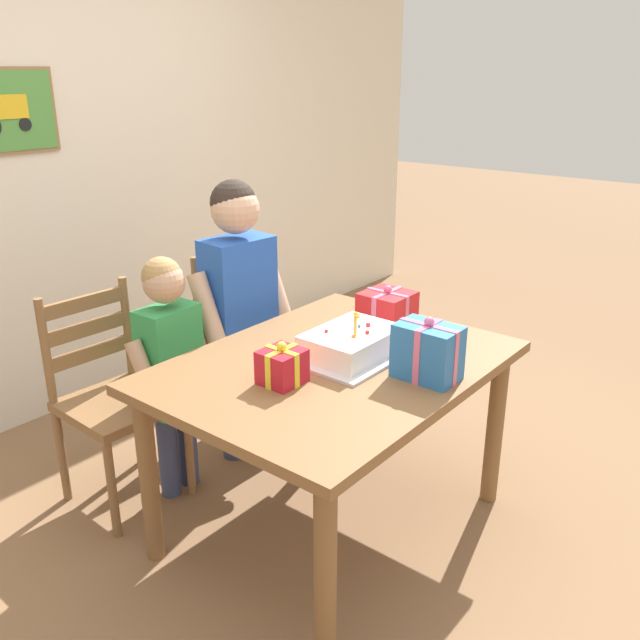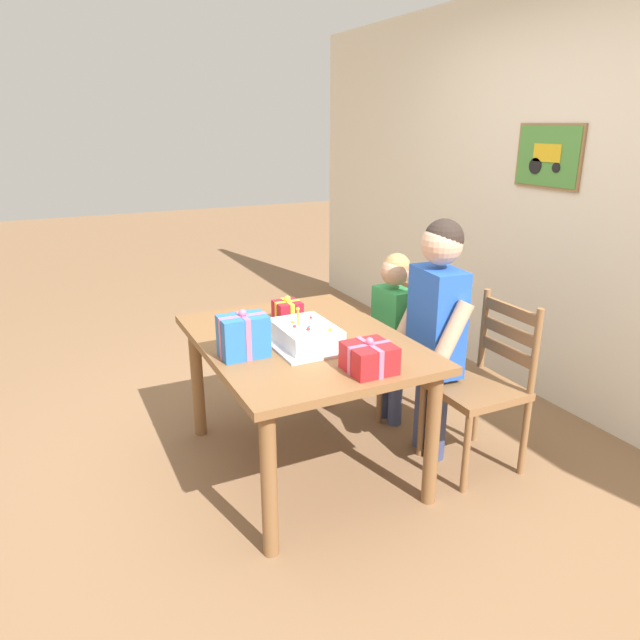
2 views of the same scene
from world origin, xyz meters
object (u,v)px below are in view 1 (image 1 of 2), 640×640
(child_younger, at_px, (170,355))
(child_older, at_px, (239,295))
(birthday_cake, at_px, (352,344))
(gift_box_corner_small, at_px, (282,366))
(chair_right, at_px, (248,341))
(dining_table, at_px, (334,385))
(gift_box_beside_cake, at_px, (427,352))
(gift_box_red_large, at_px, (387,306))
(chair_left, at_px, (114,397))

(child_younger, bearing_deg, child_older, -0.08)
(birthday_cake, xyz_separation_m, gift_box_corner_small, (-0.34, 0.05, 0.01))
(child_older, bearing_deg, chair_right, 38.71)
(dining_table, bearing_deg, child_older, 74.47)
(gift_box_beside_cake, distance_m, child_older, 1.03)
(birthday_cake, xyz_separation_m, child_older, (0.11, 0.71, 0.02))
(birthday_cake, xyz_separation_m, gift_box_red_large, (0.41, 0.12, 0.01))
(gift_box_beside_cake, bearing_deg, child_older, 84.58)
(gift_box_beside_cake, relative_size, child_older, 0.18)
(birthday_cake, height_order, chair_left, birthday_cake)
(chair_left, bearing_deg, chair_right, 0.00)
(gift_box_corner_small, distance_m, child_older, 0.80)
(gift_box_beside_cake, bearing_deg, chair_left, 112.31)
(birthday_cake, xyz_separation_m, gift_box_beside_cake, (0.01, -0.32, 0.05))
(dining_table, xyz_separation_m, gift_box_red_large, (0.50, 0.10, 0.16))
(dining_table, xyz_separation_m, child_older, (0.19, 0.69, 0.17))
(gift_box_red_large, height_order, chair_right, chair_right)
(dining_table, bearing_deg, birthday_cake, -12.90)
(dining_table, relative_size, chair_left, 1.42)
(birthday_cake, relative_size, chair_right, 0.48)
(gift_box_red_large, bearing_deg, chair_left, 139.73)
(chair_right, bearing_deg, gift_box_corner_small, -128.32)
(child_younger, bearing_deg, chair_left, 137.46)
(chair_left, relative_size, child_older, 0.70)
(chair_right, bearing_deg, chair_left, -180.00)
(chair_right, height_order, child_older, child_older)
(chair_right, bearing_deg, birthday_cake, -109.70)
(dining_table, distance_m, gift_box_red_large, 0.53)
(child_older, bearing_deg, dining_table, -105.53)
(gift_box_beside_cake, relative_size, chair_left, 0.25)
(birthday_cake, distance_m, child_younger, 0.78)
(gift_box_red_large, xyz_separation_m, chair_left, (-0.90, 0.76, -0.33))
(chair_left, xyz_separation_m, child_older, (0.59, -0.17, 0.33))
(dining_table, distance_m, gift_box_beside_cake, 0.40)
(gift_box_beside_cake, xyz_separation_m, child_younger, (-0.31, 1.03, -0.19))
(birthday_cake, bearing_deg, child_older, 81.48)
(chair_left, bearing_deg, gift_box_beside_cake, -67.69)
(chair_left, bearing_deg, child_older, -15.75)
(gift_box_red_large, distance_m, chair_left, 1.22)
(child_older, relative_size, child_younger, 1.24)
(gift_box_corner_small, xyz_separation_m, child_older, (0.45, 0.66, 0.01))
(dining_table, xyz_separation_m, chair_right, (0.40, 0.86, -0.17))
(child_younger, bearing_deg, birthday_cake, -66.97)
(gift_box_red_large, height_order, chair_left, chair_left)
(child_older, xyz_separation_m, child_younger, (-0.41, 0.00, -0.16))
(chair_left, relative_size, child_younger, 0.87)
(gift_box_beside_cake, bearing_deg, gift_box_corner_small, 133.28)
(birthday_cake, height_order, chair_right, birthday_cake)
(gift_box_beside_cake, bearing_deg, gift_box_red_large, 47.03)
(dining_table, height_order, gift_box_corner_small, gift_box_corner_small)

